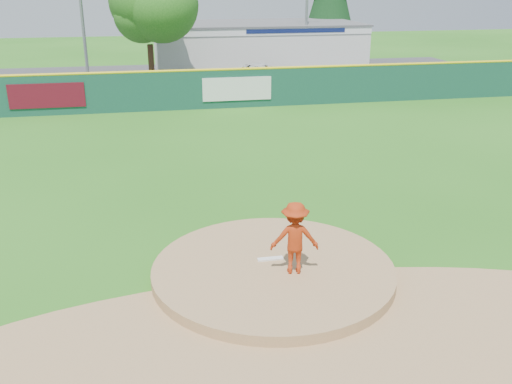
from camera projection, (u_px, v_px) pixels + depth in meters
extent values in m
plane|color=#286B19|center=(273.00, 275.00, 13.01)|extent=(120.00, 120.00, 0.00)
cylinder|color=#9E774C|center=(273.00, 275.00, 13.01)|extent=(5.50, 5.50, 0.50)
cube|color=white|center=(270.00, 259.00, 13.19)|extent=(0.60, 0.15, 0.04)
cylinder|color=#9E774C|center=(310.00, 355.00, 10.26)|extent=(15.40, 15.40, 0.01)
cube|color=#38383A|center=(182.00, 81.00, 37.80)|extent=(44.00, 16.00, 0.02)
imported|color=#A72D0E|center=(295.00, 238.00, 12.38)|extent=(1.15, 0.78, 1.64)
imported|color=silver|center=(264.00, 72.00, 37.16)|extent=(4.77, 3.21, 1.21)
cube|color=silver|center=(256.00, 46.00, 42.93)|extent=(15.00, 8.00, 3.20)
cube|color=white|center=(268.00, 31.00, 38.75)|extent=(15.00, 0.06, 0.55)
cube|color=#0F194C|center=(296.00, 31.00, 39.08)|extent=(7.00, 0.03, 0.28)
cube|color=#59595B|center=(256.00, 23.00, 42.35)|extent=(15.20, 8.20, 0.12)
cube|color=#5E0D1C|center=(47.00, 96.00, 27.79)|extent=(3.60, 0.04, 1.20)
cube|color=white|center=(237.00, 89.00, 29.51)|extent=(3.60, 0.04, 1.20)
cube|color=#154436|center=(195.00, 90.00, 29.19)|extent=(40.00, 0.10, 2.00)
cylinder|color=yellow|center=(194.00, 70.00, 28.84)|extent=(40.00, 0.14, 0.14)
cylinder|color=#382314|center=(151.00, 66.00, 35.14)|extent=(0.36, 0.36, 2.60)
sphere|color=#387F23|center=(148.00, 11.00, 34.00)|extent=(5.60, 5.60, 5.60)
cylinder|color=#382314|center=(328.00, 49.00, 48.17)|extent=(0.40, 0.40, 1.60)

